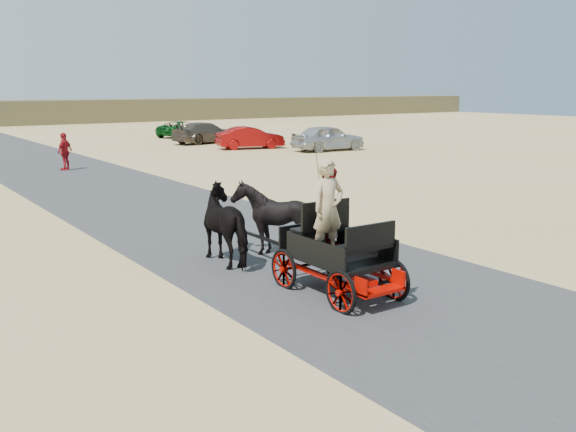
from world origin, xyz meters
TOP-DOWN VIEW (x-y plane):
  - ground at (0.00, 0.00)m, footprint 140.00×140.00m
  - road at (0.00, 0.00)m, footprint 6.00×140.00m
  - carriage at (-0.72, 1.38)m, footprint 1.30×2.40m
  - horse_left at (-1.27, 4.38)m, footprint 0.91×2.01m
  - horse_right at (-0.17, 4.38)m, footprint 1.37×1.54m
  - driver_man at (-0.92, 1.43)m, footprint 0.66×0.43m
  - passenger_woman at (-0.42, 1.98)m, footprint 0.77×0.60m
  - pedestrian at (0.35, 22.42)m, footprint 1.04×0.97m
  - car_a at (15.94, 22.74)m, footprint 4.62×2.07m
  - car_b at (12.76, 26.47)m, footprint 4.34×2.34m
  - car_c at (12.30, 31.52)m, footprint 5.18×2.97m
  - car_d at (13.43, 37.50)m, footprint 4.77×3.76m

SIDE VIEW (x-z plane):
  - ground at x=0.00m, z-range 0.00..0.00m
  - road at x=0.00m, z-range 0.00..0.01m
  - carriage at x=-0.72m, z-range 0.00..0.72m
  - car_d at x=13.43m, z-range 0.00..1.20m
  - car_b at x=12.76m, z-range 0.00..1.36m
  - car_c at x=12.30m, z-range 0.00..1.41m
  - car_a at x=15.94m, z-range 0.00..1.54m
  - horse_left at x=-1.27m, z-range 0.00..1.70m
  - horse_right at x=-0.17m, z-range 0.00..1.70m
  - pedestrian at x=0.35m, z-range 0.00..1.73m
  - passenger_woman at x=-0.42m, z-range 0.72..2.30m
  - driver_man at x=-0.92m, z-range 0.72..2.52m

